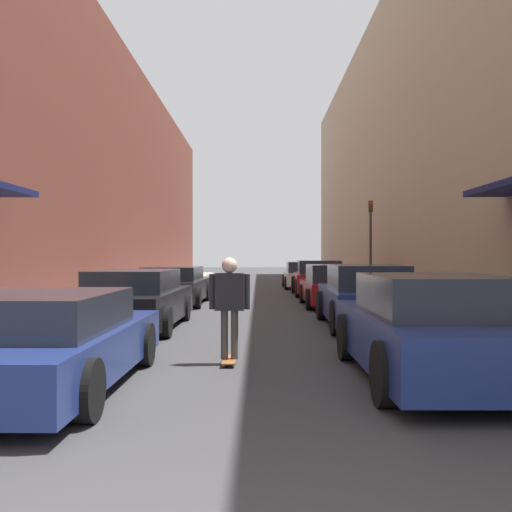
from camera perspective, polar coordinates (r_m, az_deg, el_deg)
The scene contains 15 objects.
ground at distance 19.94m, azimuth -0.21°, elevation -4.54°, with size 100.92×100.92×0.00m, color #38383A.
curb_strip_left at distance 24.94m, azimuth -10.41°, elevation -3.45°, with size 1.80×45.87×0.12m.
curb_strip_right at distance 24.87m, azimuth 10.21°, elevation -3.46°, with size 1.80×45.87×0.12m.
building_row_left at distance 25.82m, azimuth -16.82°, elevation 8.00°, with size 4.90×45.87×10.31m.
building_row_right at distance 25.89m, azimuth 16.66°, elevation 10.46°, with size 4.90×45.87×12.53m.
parked_car_left_0 at distance 7.45m, azimuth -20.43°, elevation -8.06°, with size 2.07×4.57×1.19m.
parked_car_left_1 at distance 12.86m, azimuth -11.90°, elevation -4.35°, with size 1.97×4.79×1.30m.
parked_car_left_2 at distance 18.72m, azimuth -8.20°, elevation -2.98°, with size 2.02×4.71×1.24m.
parked_car_right_0 at distance 7.84m, azimuth 17.29°, elevation -6.99°, with size 2.04×4.40×1.38m.
parked_car_right_1 at distance 13.07m, azimuth 10.87°, elevation -4.06°, with size 1.87×4.50×1.41m.
parked_car_right_2 at distance 18.05m, azimuth 7.75°, elevation -3.05°, with size 1.92×3.95×1.31m.
parked_car_right_3 at distance 22.72m, azimuth 6.25°, elevation -2.26°, with size 1.97×4.01×1.39m.
parked_car_right_4 at distance 27.59m, azimuth 4.89°, elevation -1.96°, with size 2.06×3.93×1.27m.
skateboarder at distance 8.58m, azimuth -2.67°, elevation -4.29°, with size 0.61×0.78×1.60m.
traffic_light at distance 23.11m, azimuth 11.39°, elevation 1.97°, with size 0.16×0.22×3.65m.
Camera 1 is at (0.18, -1.52, 1.65)m, focal length 40.00 mm.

